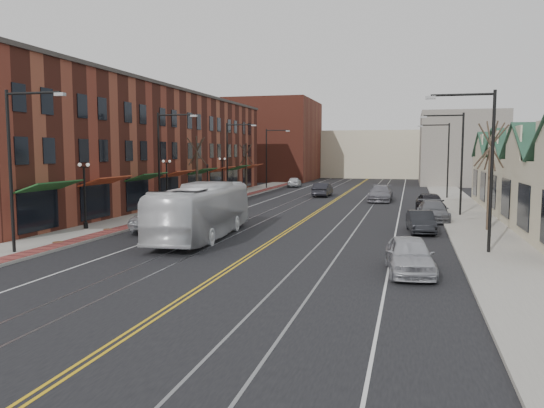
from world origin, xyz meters
The scene contains 32 objects.
ground centered at (0.00, 0.00, 0.00)m, with size 160.00×160.00×0.00m, color black.
sidewalk_left centered at (-12.00, 20.00, 0.07)m, with size 4.00×120.00×0.15m, color gray.
sidewalk_right centered at (12.00, 20.00, 0.07)m, with size 4.00×120.00×0.15m, color gray.
building_left centered at (-19.00, 27.00, 5.50)m, with size 10.00×50.00×11.00m, color maroon.
backdrop_left centered at (-16.00, 70.00, 7.00)m, with size 14.00×18.00×14.00m, color maroon.
backdrop_mid centered at (0.00, 85.00, 4.50)m, with size 22.00×14.00×9.00m, color beige.
backdrop_right centered at (15.00, 65.00, 5.50)m, with size 12.00×16.00×11.00m, color slate.
streetlight_l_0 centered at (-11.05, 0.00, 5.03)m, with size 3.33×0.25×8.00m.
streetlight_l_1 centered at (-11.05, 16.00, 5.03)m, with size 3.33×0.25×8.00m.
streetlight_l_2 centered at (-11.05, 32.00, 5.03)m, with size 3.33×0.25×8.00m.
streetlight_l_3 centered at (-11.05, 48.00, 5.03)m, with size 3.33×0.25×8.00m.
streetlight_r_0 centered at (11.05, 6.00, 5.03)m, with size 3.33×0.25×8.00m.
streetlight_r_1 centered at (11.05, 22.00, 5.03)m, with size 3.33×0.25×8.00m.
streetlight_r_2 centered at (11.05, 38.00, 5.03)m, with size 3.33×0.25×8.00m.
lamppost_l_1 centered at (-12.80, 8.00, 2.20)m, with size 0.84×0.28×4.27m.
lamppost_l_2 centered at (-12.80, 20.00, 2.20)m, with size 0.84×0.28×4.27m.
lamppost_l_3 centered at (-12.80, 34.00, 2.20)m, with size 0.84×0.28×4.27m.
tree_left_near centered at (-12.50, 26.00, 3.51)m, with size 1.78×1.37×6.48m.
tree_left_far centered at (-12.50, 42.00, 3.28)m, with size 1.66×1.28×6.02m.
tree_right_mid centered at (12.50, 14.00, 3.75)m, with size 1.90×1.46×6.93m.
manhole_mid centered at (-11.20, 3.00, 0.16)m, with size 0.60×0.60×0.02m, color #592D19.
manhole_far centered at (-11.20, 8.00, 0.16)m, with size 0.60×0.60×0.02m, color #592D19.
traffic_signal centered at (-10.60, 24.00, 2.35)m, with size 0.18×0.15×3.80m.
transit_bus centered at (-4.28, 7.07, 1.63)m, with size 2.73×11.67×3.25m, color silver.
parked_suv centered at (-7.50, 9.13, 0.79)m, with size 2.62×5.68×1.58m, color silver.
parked_car_a centered at (7.67, 0.78, 0.79)m, with size 1.88×4.67×1.59m, color #B3B4BB.
parked_car_b centered at (8.33, 12.60, 0.70)m, with size 1.47×4.22×1.39m, color black.
parked_car_c centered at (9.30, 18.69, 0.74)m, with size 2.08×5.13×1.49m, color slate.
parked_car_d centered at (9.30, 24.07, 0.85)m, with size 2.02×5.02×1.71m, color black.
distant_car_left centered at (-2.03, 37.65, 0.79)m, with size 1.66×4.77×1.57m, color black.
distant_car_right centered at (4.68, 33.21, 0.83)m, with size 2.32×5.70×1.65m, color slate.
distant_car_far centered at (-8.50, 52.37, 0.73)m, with size 1.73×4.31×1.47m, color silver.
Camera 1 is at (7.62, -22.03, 5.20)m, focal length 35.00 mm.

